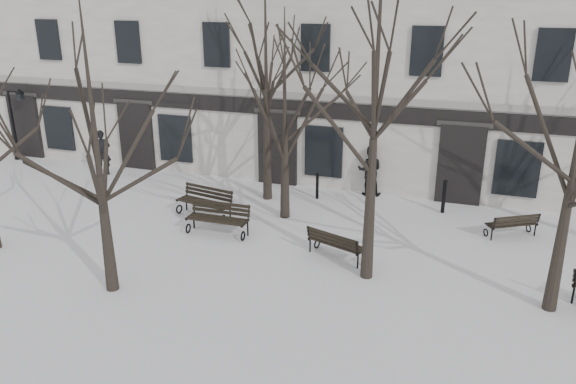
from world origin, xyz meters
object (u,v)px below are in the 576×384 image
at_px(tree_2, 377,62).
at_px(tree_1, 92,113).
at_px(bench_0, 218,218).
at_px(lamp_post, 16,119).
at_px(bench_3, 205,201).
at_px(bench_4, 513,224).
at_px(bench_1, 336,243).

bearing_deg(tree_2, tree_1, -155.37).
height_order(tree_1, bench_0, tree_1).
distance_m(tree_1, tree_2, 6.83).
distance_m(bench_0, lamp_post, 13.33).
height_order(bench_0, lamp_post, lamp_post).
bearing_deg(tree_1, tree_2, 24.63).
relative_size(bench_3, bench_4, 1.27).
height_order(tree_2, bench_3, tree_2).
relative_size(bench_1, bench_4, 1.12).
xyz_separation_m(tree_2, bench_1, (-1.07, 0.79, -5.26)).
distance_m(tree_1, lamp_post, 14.68).
bearing_deg(bench_1, bench_4, -125.92).
height_order(tree_1, bench_1, tree_1).
distance_m(bench_1, bench_4, 5.90).
relative_size(tree_1, tree_2, 0.81).
xyz_separation_m(bench_1, bench_3, (-5.08, 1.78, 0.07)).
distance_m(bench_1, lamp_post, 17.26).
distance_m(bench_3, lamp_post, 11.90).
bearing_deg(lamp_post, tree_2, -19.51).
xyz_separation_m(bench_3, bench_4, (9.96, 1.52, -0.11)).
bearing_deg(tree_1, bench_1, 35.45).
xyz_separation_m(tree_2, bench_4, (3.81, 4.10, -5.30)).
bearing_deg(bench_1, bench_3, 0.65).
bearing_deg(bench_4, tree_2, 15.55).
bearing_deg(tree_2, bench_4, 47.04).
bearing_deg(bench_0, lamp_post, 158.01).
bearing_deg(bench_3, lamp_post, 173.44).
relative_size(tree_2, lamp_post, 2.79).
bearing_deg(bench_3, bench_0, -37.25).
distance_m(tree_2, bench_3, 8.44).
relative_size(tree_1, bench_0, 3.67).
relative_size(tree_1, bench_3, 3.53).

